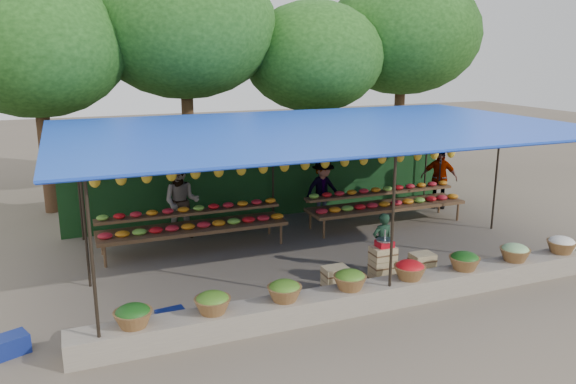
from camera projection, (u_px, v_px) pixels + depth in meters
name	position (u px, v px, depth m)	size (l,w,h in m)	color
ground	(319.00, 253.00, 12.42)	(60.00, 60.00, 0.00)	brown
stone_curb	(385.00, 293.00, 9.90)	(10.60, 0.55, 0.40)	gray
stall_canopy	(319.00, 133.00, 11.83)	(10.80, 6.60, 2.82)	black
produce_baskets	(380.00, 275.00, 9.77)	(8.98, 0.58, 0.34)	brown
netting_backdrop	(270.00, 171.00, 14.95)	(10.60, 0.06, 2.50)	#17411D
tree_row	(251.00, 39.00, 16.93)	(16.51, 5.50, 7.12)	#3E2116
fruit_table_left	(193.00, 223.00, 12.59)	(4.21, 0.95, 0.93)	#503D20
fruit_table_right	(386.00, 201.00, 14.40)	(4.21, 0.95, 0.93)	#503D20
crate_counter	(381.00, 270.00, 10.67)	(2.35, 0.35, 0.77)	tan
weighing_scale	(385.00, 243.00, 10.56)	(0.32, 0.32, 0.34)	red
vendor_seated	(382.00, 242.00, 11.29)	(0.45, 0.29, 1.22)	#173320
customer_left	(182.00, 202.00, 13.25)	(0.86, 0.67, 1.78)	slate
customer_mid	(323.00, 189.00, 14.81)	(1.04, 0.60, 1.61)	slate
customer_right	(439.00, 178.00, 15.89)	(1.00, 0.42, 1.71)	slate
blue_crate_front	(10.00, 345.00, 8.27)	(0.48, 0.35, 0.29)	navy
blue_crate_back	(171.00, 319.00, 9.10)	(0.46, 0.33, 0.27)	navy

